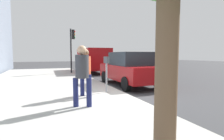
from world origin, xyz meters
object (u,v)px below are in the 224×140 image
parking_meter (106,67)px  parked_van_far (93,59)px  traffic_signal (72,43)px  pedestrian_bystander (82,71)px  pedestrian_at_meter (86,69)px  parked_sedan_near (129,69)px

parking_meter → parked_van_far: size_ratio=0.27×
parking_meter → traffic_signal: 8.50m
parking_meter → traffic_signal: size_ratio=0.39×
pedestrian_bystander → parked_van_far: (10.84, -3.30, 0.09)m
traffic_signal → pedestrian_at_meter: bearing=173.8°
pedestrian_at_meter → pedestrian_bystander: pedestrian_bystander is taller
pedestrian_at_meter → traffic_signal: size_ratio=0.47×
parking_meter → traffic_signal: bearing=-0.2°
parked_van_far → parked_sedan_near: bearing=-180.0°
pedestrian_bystander → traffic_signal: (9.98, -1.33, 1.40)m
pedestrian_at_meter → parked_van_far: (9.63, -2.92, 0.13)m
parking_meter → traffic_signal: traffic_signal is taller
parking_meter → parked_van_far: 9.45m
parking_meter → parked_sedan_near: parked_sedan_near is taller
parking_meter → pedestrian_at_meter: (-0.39, 0.92, -0.04)m
pedestrian_bystander → parking_meter: bearing=-16.8°
pedestrian_bystander → parked_van_far: size_ratio=0.33×
parked_van_far → pedestrian_bystander: bearing=163.1°
pedestrian_bystander → traffic_signal: size_ratio=0.48×
parking_meter → pedestrian_bystander: pedestrian_bystander is taller
traffic_signal → parked_van_far: bearing=-66.5°
pedestrian_at_meter → parked_sedan_near: pedestrian_at_meter is taller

